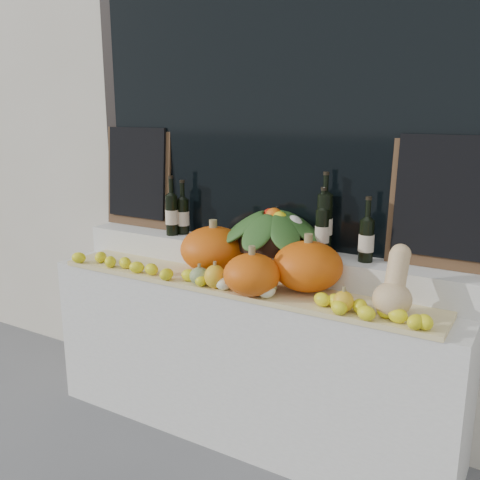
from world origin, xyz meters
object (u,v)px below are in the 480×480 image
at_px(butternut_squash, 394,288).
at_px(wine_bottle_tall, 324,223).
at_px(pumpkin_left, 213,249).
at_px(produce_bowl, 274,229).
at_px(pumpkin_right, 308,266).

xyz_separation_m(butternut_squash, wine_bottle_tall, (-0.45, 0.32, 0.18)).
distance_m(pumpkin_left, wine_bottle_tall, 0.62).
relative_size(produce_bowl, wine_bottle_tall, 1.41).
bearing_deg(butternut_squash, pumpkin_left, 172.14).
bearing_deg(produce_bowl, wine_bottle_tall, 7.72).
relative_size(pumpkin_left, wine_bottle_tall, 0.85).
height_order(pumpkin_left, wine_bottle_tall, wine_bottle_tall).
relative_size(pumpkin_left, produce_bowl, 0.60).
height_order(pumpkin_left, butternut_squash, butternut_squash).
bearing_deg(pumpkin_left, pumpkin_right, -3.31).
bearing_deg(wine_bottle_tall, pumpkin_left, -162.26).
height_order(produce_bowl, wine_bottle_tall, wine_bottle_tall).
xyz_separation_m(produce_bowl, wine_bottle_tall, (0.27, 0.04, 0.05)).
distance_m(pumpkin_left, pumpkin_right, 0.57).
bearing_deg(wine_bottle_tall, butternut_squash, -35.26).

